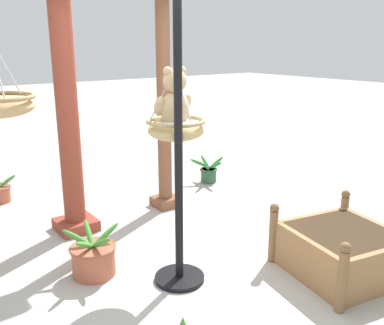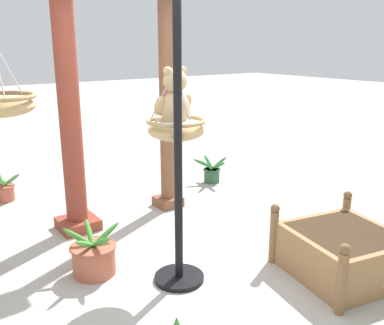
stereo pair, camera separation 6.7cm
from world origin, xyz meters
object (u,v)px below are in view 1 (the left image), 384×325
at_px(potted_plant_fern_front, 209,172).
at_px(wooden_planter_box, 342,250).
at_px(hanging_basket_with_teddy, 176,128).
at_px(greenhouse_pillar_right, 67,107).
at_px(teddy_bear, 174,102).
at_px(potted_plant_bushy_green, 93,257).
at_px(greenhouse_pillar_far_back, 164,92).
at_px(display_pole_central, 179,190).
at_px(potted_plant_tall_leafy, 0,192).

bearing_deg(potted_plant_fern_front, wooden_planter_box, -104.19).
xyz_separation_m(hanging_basket_with_teddy, greenhouse_pillar_right, (-0.47, 1.33, 0.08)).
height_order(teddy_bear, greenhouse_pillar_right, greenhouse_pillar_right).
bearing_deg(potted_plant_bushy_green, greenhouse_pillar_far_back, 35.34).
xyz_separation_m(display_pole_central, potted_plant_bushy_green, (-0.57, 0.54, -0.67)).
relative_size(potted_plant_fern_front, potted_plant_tall_leafy, 1.22).
height_order(hanging_basket_with_teddy, potted_plant_bushy_green, hanging_basket_with_teddy).
bearing_deg(teddy_bear, wooden_planter_box, -43.69).
height_order(greenhouse_pillar_far_back, potted_plant_fern_front, greenhouse_pillar_far_back).
relative_size(teddy_bear, potted_plant_fern_front, 0.95).
xyz_separation_m(hanging_basket_with_teddy, wooden_planter_box, (1.10, -1.03, -1.08)).
height_order(wooden_planter_box, potted_plant_fern_front, wooden_planter_box).
bearing_deg(greenhouse_pillar_far_back, greenhouse_pillar_right, -179.74).
distance_m(teddy_bear, potted_plant_bushy_green, 1.57).
distance_m(wooden_planter_box, potted_plant_tall_leafy, 4.30).
relative_size(potted_plant_tall_leafy, potted_plant_bushy_green, 0.83).
bearing_deg(hanging_basket_with_teddy, potted_plant_fern_front, 44.30).
distance_m(hanging_basket_with_teddy, teddy_bear, 0.23).
xyz_separation_m(hanging_basket_with_teddy, greenhouse_pillar_far_back, (0.75, 1.33, 0.15)).
xyz_separation_m(greenhouse_pillar_right, wooden_planter_box, (1.57, -2.36, -1.16)).
bearing_deg(wooden_planter_box, greenhouse_pillar_far_back, 98.61).
xyz_separation_m(hanging_basket_with_teddy, potted_plant_fern_front, (1.81, 1.77, -1.15)).
xyz_separation_m(greenhouse_pillar_far_back, potted_plant_tall_leafy, (-1.67, 1.43, -1.32)).
bearing_deg(teddy_bear, greenhouse_pillar_far_back, 60.26).
distance_m(teddy_bear, greenhouse_pillar_far_back, 1.51).
bearing_deg(greenhouse_pillar_far_back, wooden_planter_box, -81.39).
bearing_deg(hanging_basket_with_teddy, potted_plant_bushy_green, 157.59).
bearing_deg(greenhouse_pillar_far_back, potted_plant_fern_front, 22.29).
relative_size(greenhouse_pillar_right, greenhouse_pillar_far_back, 0.95).
bearing_deg(potted_plant_bushy_green, teddy_bear, -20.72).
bearing_deg(greenhouse_pillar_right, potted_plant_bushy_green, -103.61).
xyz_separation_m(display_pole_central, hanging_basket_with_teddy, (0.15, 0.25, 0.47)).
height_order(wooden_planter_box, potted_plant_bushy_green, wooden_planter_box).
bearing_deg(potted_plant_bushy_green, hanging_basket_with_teddy, -22.41).
bearing_deg(hanging_basket_with_teddy, greenhouse_pillar_far_back, 60.72).
distance_m(hanging_basket_with_teddy, potted_plant_tall_leafy, 3.14).
height_order(display_pole_central, potted_plant_fern_front, display_pole_central).
relative_size(greenhouse_pillar_right, potted_plant_bushy_green, 5.22).
bearing_deg(wooden_planter_box, potted_plant_bushy_green, 143.93).
relative_size(greenhouse_pillar_far_back, wooden_planter_box, 2.65).
bearing_deg(wooden_planter_box, potted_plant_fern_front, 75.81).
bearing_deg(greenhouse_pillar_far_back, teddy_bear, -119.74).
height_order(hanging_basket_with_teddy, teddy_bear, teddy_bear).
bearing_deg(hanging_basket_with_teddy, potted_plant_tall_leafy, 108.42).
bearing_deg(greenhouse_pillar_right, teddy_bear, -70.32).
distance_m(display_pole_central, potted_plant_fern_front, 2.90).
distance_m(hanging_basket_with_teddy, wooden_planter_box, 1.86).
bearing_deg(potted_plant_tall_leafy, greenhouse_pillar_far_back, -40.66).
bearing_deg(potted_plant_bushy_green, display_pole_central, -43.96).
height_order(hanging_basket_with_teddy, potted_plant_tall_leafy, hanging_basket_with_teddy).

